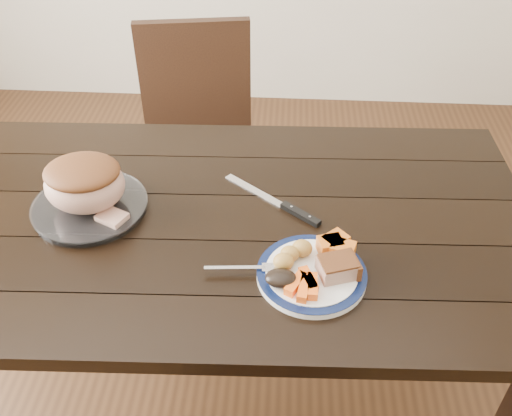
# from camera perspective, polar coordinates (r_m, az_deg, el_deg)

# --- Properties ---
(ground) EXTENTS (4.00, 4.00, 0.00)m
(ground) POSITION_cam_1_polar(r_m,az_deg,el_deg) (2.04, -2.31, -17.06)
(ground) COLOR #472B16
(ground) RESTS_ON ground
(dining_table) EXTENTS (1.63, 0.95, 0.75)m
(dining_table) POSITION_cam_1_polar(r_m,az_deg,el_deg) (1.54, -2.94, -3.51)
(dining_table) COLOR black
(dining_table) RESTS_ON ground
(chair_far) EXTENTS (0.48, 0.49, 0.93)m
(chair_far) POSITION_cam_1_polar(r_m,az_deg,el_deg) (2.22, -5.75, 7.28)
(chair_far) COLOR black
(chair_far) RESTS_ON ground
(dinner_plate) EXTENTS (0.25, 0.25, 0.02)m
(dinner_plate) POSITION_cam_1_polar(r_m,az_deg,el_deg) (1.32, 5.57, -6.65)
(dinner_plate) COLOR white
(dinner_plate) RESTS_ON dining_table
(plate_rim) EXTENTS (0.25, 0.25, 0.02)m
(plate_rim) POSITION_cam_1_polar(r_m,az_deg,el_deg) (1.31, 5.60, -6.40)
(plate_rim) COLOR #0A1436
(plate_rim) RESTS_ON dinner_plate
(serving_platter) EXTENTS (0.29, 0.29, 0.02)m
(serving_platter) POSITION_cam_1_polar(r_m,az_deg,el_deg) (1.55, -16.24, 0.04)
(serving_platter) COLOR white
(serving_platter) RESTS_ON dining_table
(pork_slice) EXTENTS (0.10, 0.09, 0.04)m
(pork_slice) POSITION_cam_1_polar(r_m,az_deg,el_deg) (1.30, 8.14, -5.94)
(pork_slice) COLOR tan
(pork_slice) RESTS_ON dinner_plate
(roasted_potatoes) EXTENTS (0.09, 0.09, 0.04)m
(roasted_potatoes) POSITION_cam_1_polar(r_m,az_deg,el_deg) (1.31, 3.62, -4.67)
(roasted_potatoes) COLOR gold
(roasted_potatoes) RESTS_ON dinner_plate
(carrot_batons) EXTENTS (0.08, 0.10, 0.02)m
(carrot_batons) POSITION_cam_1_polar(r_m,az_deg,el_deg) (1.26, 4.92, -7.64)
(carrot_batons) COLOR #FF6015
(carrot_batons) RESTS_ON dinner_plate
(pumpkin_wedges) EXTENTS (0.09, 0.09, 0.04)m
(pumpkin_wedges) POSITION_cam_1_polar(r_m,az_deg,el_deg) (1.35, 7.99, -3.82)
(pumpkin_wedges) COLOR orange
(pumpkin_wedges) RESTS_ON dinner_plate
(dark_mushroom) EXTENTS (0.07, 0.05, 0.03)m
(dark_mushroom) POSITION_cam_1_polar(r_m,az_deg,el_deg) (1.27, 2.49, -7.02)
(dark_mushroom) COLOR black
(dark_mushroom) RESTS_ON dinner_plate
(fork) EXTENTS (0.18, 0.03, 0.00)m
(fork) POSITION_cam_1_polar(r_m,az_deg,el_deg) (1.31, -0.71, -6.04)
(fork) COLOR silver
(fork) RESTS_ON dinner_plate
(roast_joint) EXTENTS (0.20, 0.18, 0.13)m
(roast_joint) POSITION_cam_1_polar(r_m,az_deg,el_deg) (1.50, -16.74, 2.23)
(roast_joint) COLOR tan
(roast_joint) RESTS_ON serving_platter
(cut_slice) EXTENTS (0.09, 0.08, 0.02)m
(cut_slice) POSITION_cam_1_polar(r_m,az_deg,el_deg) (1.48, -14.19, -0.93)
(cut_slice) COLOR tan
(cut_slice) RESTS_ON serving_platter
(carving_knife) EXTENTS (0.26, 0.21, 0.01)m
(carving_knife) POSITION_cam_1_polar(r_m,az_deg,el_deg) (1.49, 3.27, 0.01)
(carving_knife) COLOR silver
(carving_knife) RESTS_ON dining_table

